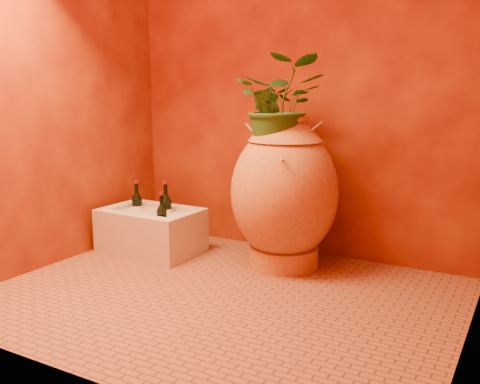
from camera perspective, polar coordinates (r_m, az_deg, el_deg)
The scene contains 11 objects.
floor at distance 3.02m, azimuth -2.04°, elevation -11.01°, with size 2.50×2.50×0.00m, color brown.
wall_back at distance 3.69m, azimuth 6.16°, elevation 12.76°, with size 2.50×0.02×2.50m, color #570F05.
wall_left at distance 3.62m, azimuth -19.72°, elevation 12.24°, with size 0.02×2.00×2.50m, color #570F05.
amphora at distance 3.40m, azimuth 4.75°, elevation 0.00°, with size 0.81×0.81×0.98m.
stone_basin at distance 3.80m, azimuth -9.44°, elevation -4.18°, with size 0.67×0.46×0.31m.
wine_bottle_a at distance 3.77m, azimuth -7.89°, elevation -2.01°, with size 0.08×0.08×0.34m.
wine_bottle_b at distance 3.94m, azimuth -10.91°, elevation -1.65°, with size 0.08×0.08×0.31m.
wine_bottle_c at distance 3.59m, azimuth -8.33°, elevation -2.94°, with size 0.07×0.07×0.29m.
wall_tap at distance 3.64m, azimuth 5.03°, elevation 4.83°, with size 0.07×0.15×0.17m.
plant_main at distance 3.33m, azimuth 4.40°, elevation 9.27°, with size 0.54×0.47×0.60m, color #1E4B1B.
plant_side at distance 3.32m, azimuth 2.89°, elevation 7.66°, with size 0.20×0.16×0.37m, color #1E4B1B.
Camera 1 is at (1.47, -2.39, 1.13)m, focal length 40.00 mm.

